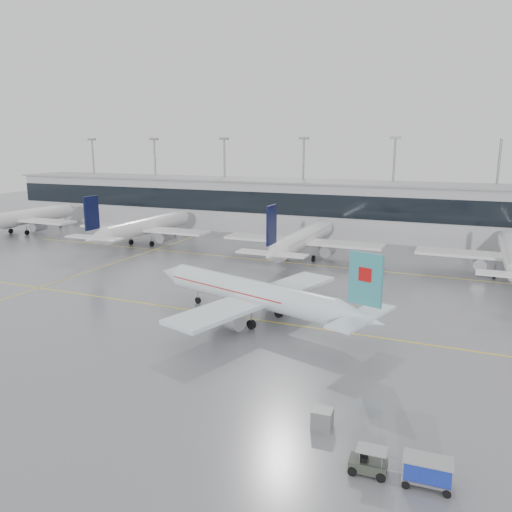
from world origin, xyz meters
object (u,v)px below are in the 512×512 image
at_px(baggage_tug, 368,464).
at_px(gse_unit, 322,419).
at_px(air_canada_jet, 258,295).
at_px(baggage_cart, 427,470).

distance_m(baggage_tug, gse_unit, 5.69).
bearing_deg(air_canada_jet, baggage_cart, 149.15).
bearing_deg(baggage_cart, air_canada_jet, 129.38).
xyz_separation_m(air_canada_jet, baggage_tug, (17.62, -23.49, -2.63)).
bearing_deg(air_canada_jet, gse_unit, 141.38).
height_order(air_canada_jet, baggage_cart, air_canada_jet).
xyz_separation_m(baggage_cart, gse_unit, (-7.73, 3.72, -0.33)).
relative_size(baggage_tug, baggage_cart, 1.18).
height_order(air_canada_jet, baggage_tug, air_canada_jet).
relative_size(baggage_tug, gse_unit, 2.42).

